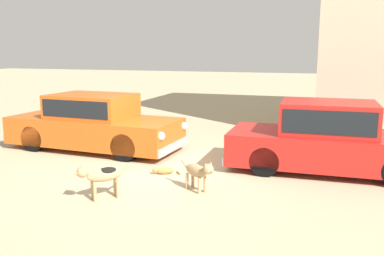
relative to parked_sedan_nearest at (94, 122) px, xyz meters
The scene contains 6 objects.
ground_plane 2.67m from the parked_sedan_nearest, 23.63° to the right, with size 80.00×80.00×0.00m, color tan.
parked_sedan_nearest is the anchor object (origin of this frame).
parked_sedan_second 5.89m from the parked_sedan_nearest, ahead, with size 4.41×1.85×1.52m.
stray_dog_spotted 3.91m from the parked_sedan_nearest, 56.67° to the right, with size 0.77×0.82×0.68m.
stray_dog_tan 4.35m from the parked_sedan_nearest, 32.64° to the right, with size 0.84×0.58×0.63m.
stray_cat 3.09m from the parked_sedan_nearest, 30.11° to the right, with size 0.60×0.36×0.15m.
Camera 1 is at (3.53, -8.36, 2.60)m, focal length 38.87 mm.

